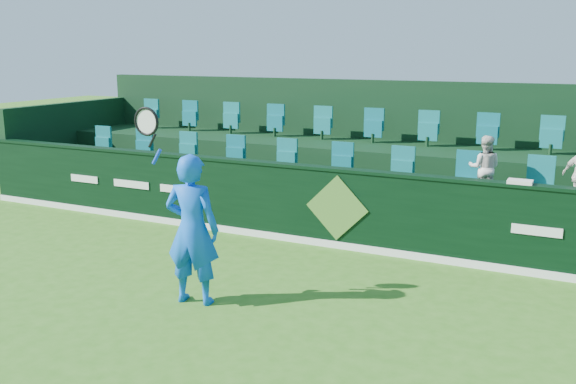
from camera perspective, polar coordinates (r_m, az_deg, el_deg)
The scene contains 10 objects.
ground at distance 7.58m, azimuth -7.09°, elevation -12.99°, with size 60.00×60.00×0.00m, color #326D1A.
sponsor_hoarding at distance 10.72m, azimuth 4.61°, elevation -1.42°, with size 16.00×0.25×1.35m.
stand_tier_front at distance 11.79m, azimuth 6.56°, elevation -1.55°, with size 16.00×2.00×0.80m, color black.
stand_tier_back at distance 13.49m, azimuth 9.33°, elevation 1.25°, with size 16.00×1.80×1.30m, color black.
stand_rear at distance 13.82m, azimuth 9.95°, elevation 3.88°, with size 16.00×4.10×2.60m.
seat_row_front at distance 12.01m, azimuth 7.29°, elevation 2.11°, with size 13.50×0.50×0.60m, color #146E6F.
seat_row_back at distance 13.63m, azimuth 9.84°, elevation 5.39°, with size 13.50×0.50×0.60m, color #146E6F.
tennis_player at distance 8.36m, azimuth -8.55°, elevation -3.24°, with size 1.23×0.59×2.62m.
spectator_left at distance 11.10m, azimuth 17.07°, elevation 2.06°, with size 0.53×0.41×1.08m, color silver.
towel at distance 9.91m, azimuth 19.93°, elevation 0.86°, with size 0.35×0.23×0.05m, color silver.
Camera 1 is at (3.82, -5.68, 3.25)m, focal length 40.00 mm.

